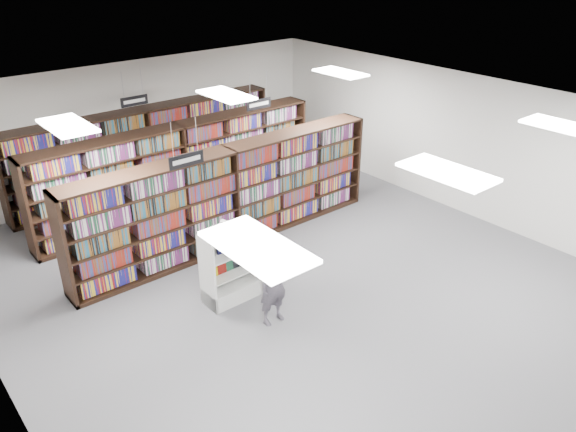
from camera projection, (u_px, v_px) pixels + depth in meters
floor at (294, 281)px, 10.58m from camera, size 12.00×12.00×0.00m
ceiling at (295, 116)px, 9.15m from camera, size 10.00×12.00×0.10m
wall_back at (139, 125)px, 14.00m from camera, size 10.00×0.10×3.20m
wall_right at (463, 145)px, 12.71m from camera, size 0.10×12.00×3.20m
bookshelf_row_near at (231, 197)px, 11.49m from camera, size 7.00×0.60×2.10m
bookshelf_row_mid at (182, 169)px, 12.87m from camera, size 7.00×0.60×2.10m
bookshelf_row_far at (147, 149)px, 14.04m from camera, size 7.00×0.60×2.10m
aisle_sign_left at (186, 159)px, 9.28m from camera, size 0.65×0.02×0.80m
aisle_sign_right at (259, 103)px, 12.37m from camera, size 0.65×0.02×0.80m
aisle_sign_center at (134, 100)px, 12.61m from camera, size 0.65×0.02×0.80m
troffer_front_left at (257, 247)px, 5.39m from camera, size 0.60×1.20×0.04m
troffer_front_center at (447, 172)px, 7.10m from camera, size 0.60×1.20×0.04m
troffer_front_right at (563, 126)px, 8.80m from camera, size 0.60×1.20×0.04m
troffer_back_left at (67, 126)px, 8.83m from camera, size 0.60×1.20×0.04m
troffer_back_center at (226, 95)px, 10.54m from camera, size 0.60×1.20×0.04m
troffer_back_right at (340, 73)px, 12.25m from camera, size 0.60×1.20×0.04m
endcap_display at (230, 275)px, 9.91m from camera, size 1.01×0.51×1.40m
open_book at (228, 225)px, 9.52m from camera, size 0.61×0.41×0.13m
shopper at (273, 283)px, 9.17m from camera, size 0.56×0.38×1.51m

